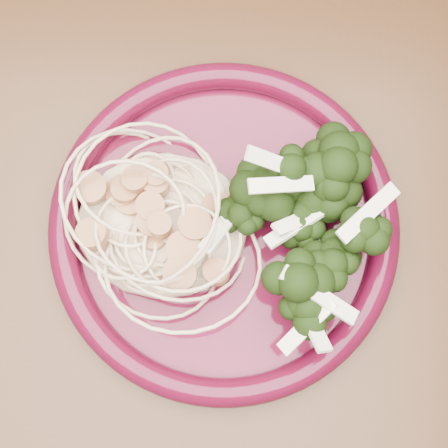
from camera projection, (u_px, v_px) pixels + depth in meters
name	position (u px, v px, depth m)	size (l,w,h in m)	color
dining_table	(216.00, 192.00, 0.62)	(1.20, 0.80, 0.75)	#472814
dinner_plate	(224.00, 226.00, 0.50)	(0.28, 0.28, 0.02)	#4E0B20
spaghetti_pile	(161.00, 221.00, 0.49)	(0.14, 0.12, 0.03)	beige
scallop_cluster	(156.00, 210.00, 0.45)	(0.13, 0.13, 0.04)	#AF774B
broccoli_pile	(303.00, 223.00, 0.48)	(0.10, 0.17, 0.06)	black
onion_garnish	(309.00, 212.00, 0.44)	(0.07, 0.11, 0.06)	white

